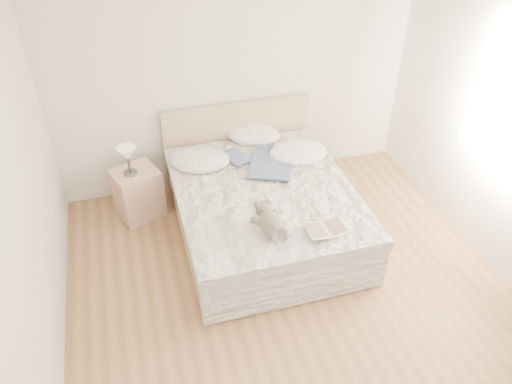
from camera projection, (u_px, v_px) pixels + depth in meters
floor at (300, 314)px, 4.41m from camera, size 4.00×4.50×0.00m
ceiling at (326, 0)px, 2.79m from camera, size 4.00×4.50×0.00m
wall_back at (235, 71)px, 5.33m from camera, size 4.00×0.02×2.70m
wall_left at (15, 245)px, 3.16m from camera, size 0.02×4.50×2.70m
bed at (262, 207)px, 5.14m from camera, size 1.72×2.14×1.00m
nightstand at (138, 193)px, 5.37m from camera, size 0.56×0.53×0.56m
table_lamp at (127, 155)px, 5.05m from camera, size 0.26×0.26×0.31m
pillow_left at (200, 160)px, 5.24m from camera, size 0.72×0.60×0.19m
pillow_middle at (253, 134)px, 5.66m from camera, size 0.74×0.66×0.18m
pillow_right at (298, 153)px, 5.35m from camera, size 0.68×0.51×0.19m
blouse at (272, 162)px, 5.22m from camera, size 0.90×0.92×0.03m
photo_book at (196, 161)px, 5.24m from camera, size 0.44×0.40×0.03m
childrens_book at (326, 229)px, 4.37m from camera, size 0.37×0.25×0.02m
teddy_bear at (270, 228)px, 4.35m from camera, size 0.31×0.39×0.19m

